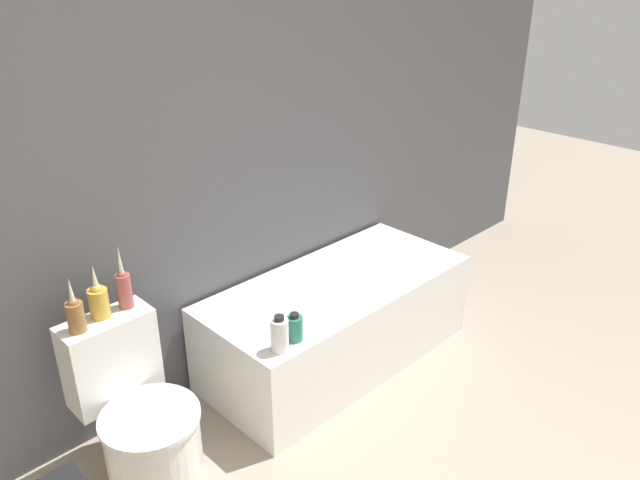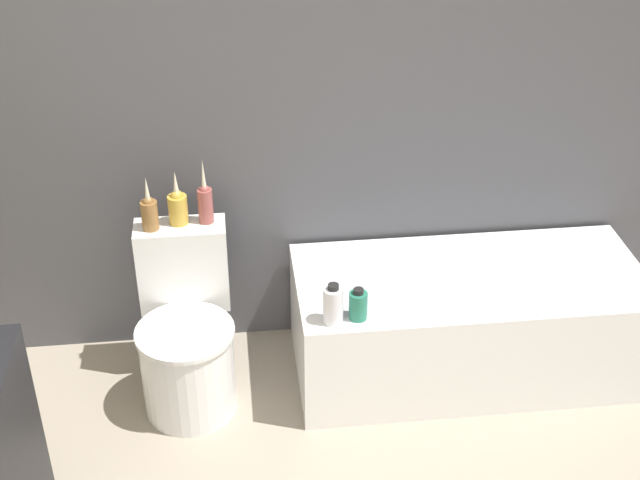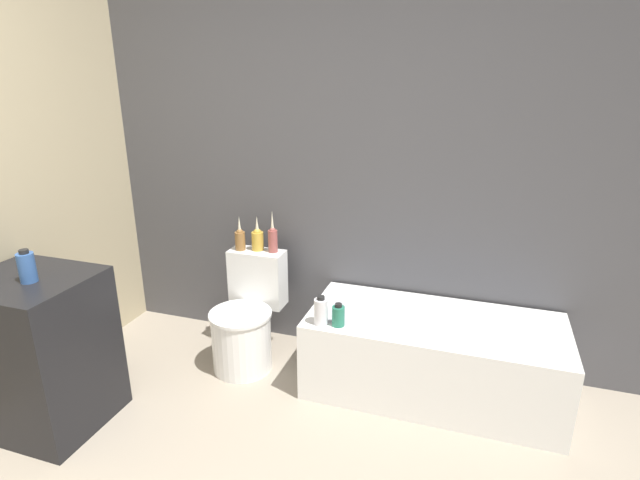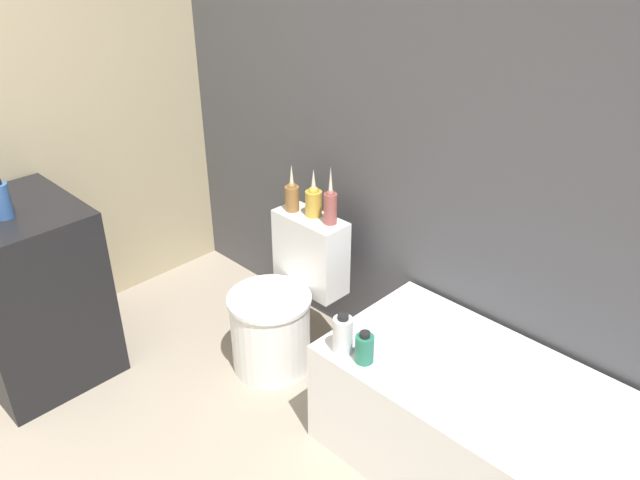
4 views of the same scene
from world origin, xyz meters
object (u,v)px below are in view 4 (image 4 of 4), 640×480
Objects in this scene: vase_gold at (292,195)px; shampoo_bottle_short at (364,348)px; toilet at (282,308)px; vase_silver at (314,200)px; vase_bronze at (330,205)px; soap_bottle_glass at (0,200)px; shampoo_bottle_tall at (343,335)px; bathtub at (508,444)px.

shampoo_bottle_short is at bearing -25.19° from vase_gold.
vase_silver reaches higher than toilet.
vase_silver reaches higher than shampoo_bottle_short.
soap_bottle_glass is at bearing -126.86° from vase_bronze.
soap_bottle_glass is at bearing -122.94° from vase_silver.
shampoo_bottle_short is (0.57, -0.40, -0.27)m from vase_bronze.
shampoo_bottle_tall is at bearing -35.89° from vase_silver.
shampoo_bottle_tall is at bearing -29.17° from vase_gold.
vase_gold is (-1.31, 0.13, 0.56)m from bathtub.
vase_bronze reaches higher than shampoo_bottle_short.
vase_bronze is 0.68m from shampoo_bottle_tall.
soap_bottle_glass is 0.73× the size of vase_silver.
vase_silver is (0.00, 0.22, 0.51)m from toilet.
toilet is 5.32× the size of shampoo_bottle_short.
bathtub is at bearing -7.84° from vase_silver.
bathtub is 6.32× the size of vase_gold.
bathtub is at bearing -8.47° from vase_bronze.
shampoo_bottle_tall is (0.58, -0.20, 0.27)m from toilet.
toilet is at bearing -177.47° from bathtub.
vase_bronze is 0.75m from shampoo_bottle_short.
vase_silver is at bearing 149.16° from shampoo_bottle_short.
vase_bronze is at bearing 138.36° from shampoo_bottle_tall.
soap_bottle_glass is at bearing -153.11° from shampoo_bottle_short.
vase_bronze is 1.62× the size of shampoo_bottle_tall.
vase_bronze is at bearing 171.53° from bathtub.
soap_bottle_glass reaches higher than vase_gold.
vase_gold is (0.61, 1.08, -0.13)m from soap_bottle_glass.
soap_bottle_glass is 0.73× the size of vase_gold.
vase_bronze is at bearing 62.57° from toilet.
bathtub is at bearing 24.91° from shampoo_bottle_short.
bathtub is at bearing 2.53° from toilet.
vase_silver is at bearing 90.00° from toilet.
bathtub is 1.33m from vase_silver.
shampoo_bottle_tall reaches higher than shampoo_bottle_short.
bathtub is 10.85× the size of shampoo_bottle_short.
vase_silver reaches higher than bathtub.
vase_silver is (-1.20, 0.16, 0.56)m from bathtub.
soap_bottle_glass is 1.34m from vase_silver.
shampoo_bottle_short is at bearing -15.46° from toilet.
shampoo_bottle_short is (0.10, 0.01, -0.02)m from shampoo_bottle_tall.
vase_bronze reaches higher than bathtub.
toilet is 0.67m from shampoo_bottle_tall.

